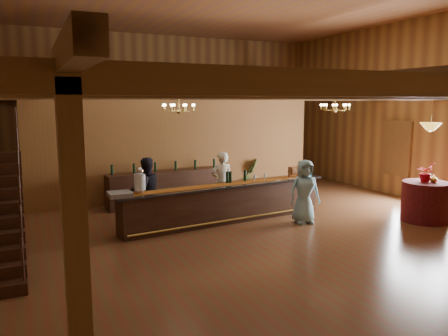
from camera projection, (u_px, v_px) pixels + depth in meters
name	position (u px, v px, depth m)	size (l,w,h in m)	color
floor	(246.00, 225.00, 10.80)	(14.00, 14.00, 0.00)	brown
wall_back	(163.00, 109.00, 16.69)	(12.00, 0.10, 5.50)	olive
wall_right	(428.00, 111.00, 12.85)	(0.10, 14.00, 5.50)	olive
beam_grid	(238.00, 92.00, 10.77)	(11.90, 13.90, 0.39)	brown
support_posts	(256.00, 163.00, 10.11)	(9.20, 10.20, 3.20)	brown
partition_wall	(180.00, 150.00, 13.51)	(9.00, 0.18, 3.10)	brown
window_right_back	(398.00, 148.00, 13.90)	(0.12, 1.05, 1.75)	white
backroom_boxes	(168.00, 172.00, 15.55)	(4.10, 0.60, 1.10)	#382014
tasting_bar	(226.00, 203.00, 11.02)	(5.80, 1.34, 0.97)	#382014
beverage_dispenser	(140.00, 181.00, 9.82)	(0.26, 0.26, 0.60)	silver
glass_rack_tray	(120.00, 194.00, 9.53)	(0.50, 0.50, 0.10)	gray
raffle_drum	(294.00, 171.00, 11.97)	(0.34, 0.24, 0.30)	brown
bar_bottle_0	(227.00, 178.00, 11.07)	(0.07, 0.07, 0.30)	black
bar_bottle_1	(230.00, 177.00, 11.12)	(0.07, 0.07, 0.30)	black
bar_bottle_2	(245.00, 176.00, 11.35)	(0.07, 0.07, 0.30)	black
backbar_shelf	(166.00, 187.00, 12.97)	(3.52, 0.55, 0.99)	#382014
round_table	(425.00, 201.00, 11.09)	(1.16, 1.16, 1.01)	#400908
chandelier_left	(179.00, 107.00, 10.54)	(0.80, 0.80, 0.48)	gold
chandelier_right	(335.00, 107.00, 12.05)	(0.80, 0.80, 0.48)	gold
pendant_lamp	(431.00, 127.00, 10.81)	(0.52, 0.52, 0.90)	gold
bartender	(222.00, 182.00, 11.87)	(0.61, 0.40, 1.69)	white
staff_second	(146.00, 191.00, 10.80)	(0.81, 0.63, 1.66)	black
guest	(304.00, 191.00, 10.87)	(0.78, 0.51, 1.60)	#83B8C7
floor_plant	(250.00, 176.00, 14.53)	(0.63, 0.51, 1.15)	#4C7839
table_flowers	(425.00, 172.00, 11.05)	(0.43, 0.37, 0.48)	#B60A18
table_vase	(434.00, 176.00, 10.92)	(0.15, 0.15, 0.31)	gold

